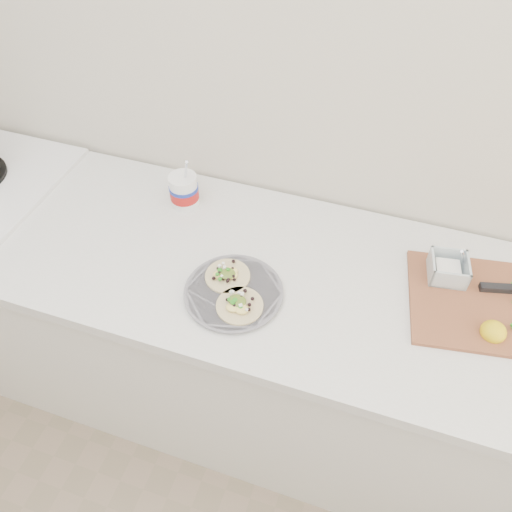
% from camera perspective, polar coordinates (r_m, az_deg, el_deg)
% --- Properties ---
extents(counter, '(2.44, 0.66, 0.90)m').
position_cam_1_polar(counter, '(1.83, -5.84, -8.51)').
color(counter, silver).
rests_on(counter, ground).
extents(taco_plate, '(0.27, 0.27, 0.04)m').
position_cam_1_polar(taco_plate, '(1.33, -2.59, -3.94)').
color(taco_plate, slate).
rests_on(taco_plate, counter).
extents(tub, '(0.09, 0.09, 0.21)m').
position_cam_1_polar(tub, '(1.57, -8.20, 7.69)').
color(tub, white).
rests_on(tub, counter).
extents(cutboard, '(0.50, 0.38, 0.07)m').
position_cam_1_polar(cutboard, '(1.46, 25.67, -4.46)').
color(cutboard, brown).
rests_on(cutboard, counter).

